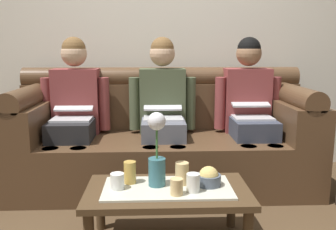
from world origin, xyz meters
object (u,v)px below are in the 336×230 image
(cup_near_right, at_px, (182,173))
(couch, at_px, (163,140))
(cup_near_left, at_px, (117,181))
(cup_far_center, at_px, (130,172))
(person_right, at_px, (250,106))
(coffee_table, at_px, (168,196))
(cup_far_left, at_px, (193,183))
(person_left, at_px, (74,107))
(cup_far_right, at_px, (177,187))
(flower_vase, at_px, (157,152))
(person_middle, at_px, (163,106))
(snack_bowl, at_px, (209,178))

(cup_near_right, bearing_deg, couch, 95.11)
(cup_near_left, relative_size, cup_far_center, 0.69)
(cup_near_left, bearing_deg, cup_far_center, 52.83)
(cup_near_right, bearing_deg, cup_far_center, 174.29)
(person_right, distance_m, cup_near_left, 1.44)
(coffee_table, relative_size, cup_far_left, 9.09)
(person_left, height_order, cup_far_left, person_left)
(coffee_table, distance_m, cup_far_right, 0.16)
(flower_vase, height_order, cup_far_right, flower_vase)
(cup_near_left, bearing_deg, person_middle, 74.23)
(person_right, bearing_deg, person_middle, 179.98)
(person_left, bearing_deg, cup_far_center, -61.05)
(snack_bowl, bearing_deg, flower_vase, 178.01)
(couch, xyz_separation_m, person_left, (-0.72, -0.00, 0.29))
(snack_bowl, xyz_separation_m, cup_far_center, (-0.45, 0.05, 0.02))
(couch, height_order, coffee_table, couch)
(person_middle, distance_m, coffee_table, 1.05)
(person_right, bearing_deg, couch, 179.64)
(cup_near_left, height_order, cup_far_right, cup_far_right)
(person_right, bearing_deg, flower_vase, -129.29)
(coffee_table, height_order, cup_near_right, cup_near_right)
(cup_near_left, height_order, cup_near_right, cup_near_right)
(snack_bowl, height_order, cup_far_center, cup_far_center)
(coffee_table, bearing_deg, snack_bowl, 4.64)
(couch, bearing_deg, cup_far_center, -103.29)
(person_middle, distance_m, cup_far_left, 1.10)
(flower_vase, distance_m, cup_far_center, 0.21)
(snack_bowl, bearing_deg, person_left, 134.78)
(cup_far_center, relative_size, cup_far_right, 1.42)
(person_left, xyz_separation_m, cup_far_center, (0.51, -0.92, -0.24))
(person_middle, distance_m, person_right, 0.72)
(flower_vase, height_order, cup_far_left, flower_vase)
(coffee_table, distance_m, cup_near_right, 0.15)
(person_middle, xyz_separation_m, coffee_table, (0.00, -0.99, -0.36))
(couch, bearing_deg, cup_near_left, -105.70)
(flower_vase, relative_size, cup_far_center, 3.31)
(flower_vase, bearing_deg, coffee_table, -26.26)
(cup_near_left, xyz_separation_m, cup_far_center, (0.07, 0.09, 0.02))
(snack_bowl, distance_m, cup_far_center, 0.46)
(flower_vase, xyz_separation_m, cup_far_center, (-0.16, 0.04, -0.14))
(cup_near_right, bearing_deg, snack_bowl, -8.58)
(person_middle, bearing_deg, coffee_table, -90.00)
(coffee_table, bearing_deg, couch, 90.00)
(person_middle, bearing_deg, couch, 90.00)
(cup_near_right, bearing_deg, cup_far_left, -65.68)
(coffee_table, height_order, flower_vase, flower_vase)
(coffee_table, relative_size, cup_near_right, 7.22)
(flower_vase, xyz_separation_m, cup_far_left, (0.20, -0.10, -0.15))
(snack_bowl, bearing_deg, person_right, 63.35)
(snack_bowl, bearing_deg, cup_near_right, 171.42)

